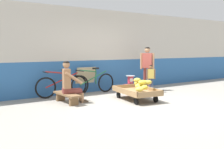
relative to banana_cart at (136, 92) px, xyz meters
The scene contains 13 objects.
ground_plane 0.64m from the banana_cart, 112.52° to the right, with size 80.00×80.00×0.00m, color gray.
back_wall 2.41m from the banana_cart, 96.21° to the left, with size 16.00×0.30×2.80m.
banana_cart is the anchor object (origin of this frame).
banana_pile 0.26m from the banana_cart, 65.63° to the right, with size 0.95×1.12×0.26m.
low_bench 1.96m from the banana_cart, 158.07° to the left, with size 0.37×1.12×0.27m.
vendor_seated 1.90m from the banana_cart, 157.67° to the left, with size 0.73×0.57×1.14m.
plastic_crate 1.14m from the banana_cart, 61.12° to the left, with size 0.36×0.28×0.30m.
weighing_scale 1.15m from the banana_cart, 61.09° to the left, with size 0.30×0.30×0.29m.
bicycle_near_left 2.28m from the banana_cart, 133.71° to the left, with size 1.66×0.48×0.86m.
bicycle_far_left 1.70m from the banana_cart, 107.07° to the left, with size 1.66×0.48×0.86m.
sign_board 2.04m from the banana_cart, 108.13° to the left, with size 0.70×0.28×0.87m.
customer_adult 1.89m from the banana_cart, 38.91° to the left, with size 0.36×0.39×1.53m.
customer_child 1.47m from the banana_cart, 31.36° to the left, with size 0.24×0.21×0.93m.
Camera 1 is at (-4.35, -5.11, 1.46)m, focal length 41.16 mm.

